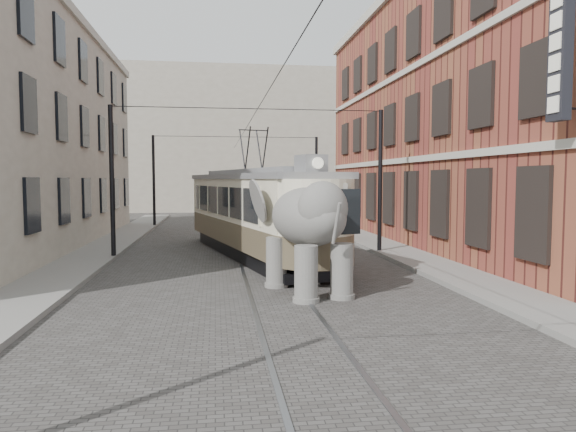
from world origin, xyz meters
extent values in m
plane|color=#45423F|center=(0.00, 0.00, 0.00)|extent=(120.00, 120.00, 0.00)
cube|color=slate|center=(6.00, 0.00, 0.07)|extent=(2.00, 60.00, 0.15)
cube|color=slate|center=(-6.50, 0.00, 0.07)|extent=(2.00, 60.00, 0.15)
cube|color=maroon|center=(11.00, 9.00, 6.00)|extent=(8.00, 26.00, 12.00)
cube|color=gray|center=(-11.00, 10.00, 5.00)|extent=(7.00, 24.00, 10.00)
cube|color=gray|center=(0.00, 40.00, 7.00)|extent=(28.00, 10.00, 14.00)
camera|label=1|loc=(-1.61, -15.18, 3.13)|focal=32.73mm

